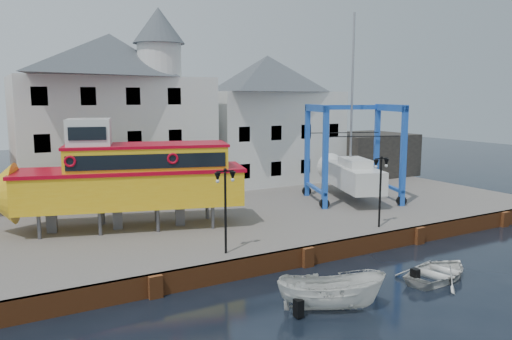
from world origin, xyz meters
TOP-DOWN VIEW (x-y plane):
  - ground at (0.00, 0.00)m, footprint 140.00×140.00m
  - hardstanding at (0.00, 11.00)m, footprint 44.00×22.00m
  - quay_wall at (-0.00, 0.10)m, footprint 44.00×0.47m
  - building_white_main at (-4.87, 18.39)m, footprint 14.00×8.30m
  - building_white_right at (9.00, 19.00)m, footprint 12.00×8.00m
  - shed_dark at (19.00, 17.00)m, footprint 8.00×7.00m
  - lamp_post_left at (-4.00, 1.20)m, footprint 1.12×0.32m
  - lamp_post_right at (6.00, 1.20)m, footprint 1.12×0.32m
  - tour_boat at (-7.36, 8.40)m, footprint 14.98×7.45m
  - travel_lift at (9.88, 8.62)m, footprint 7.59×9.16m
  - motorboat_a at (-2.17, -4.73)m, footprint 4.68×3.51m
  - motorboat_b at (4.47, -4.49)m, footprint 4.78×3.84m

SIDE VIEW (x-z plane):
  - ground at x=0.00m, z-range 0.00..0.00m
  - motorboat_a at x=-2.17m, z-range -0.85..0.85m
  - motorboat_b at x=4.47m, z-range -0.44..0.44m
  - hardstanding at x=0.00m, z-range 0.00..1.00m
  - quay_wall at x=0.00m, z-range 0.00..1.00m
  - shed_dark at x=19.00m, z-range 1.00..5.00m
  - travel_lift at x=9.88m, z-range -3.49..9.99m
  - tour_boat at x=-7.36m, z-range 0.82..7.18m
  - lamp_post_left at x=-4.00m, z-range 2.07..6.27m
  - lamp_post_right at x=6.00m, z-range 2.07..6.27m
  - building_white_right at x=9.00m, z-range 1.00..12.20m
  - building_white_main at x=-4.87m, z-range 0.34..14.34m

